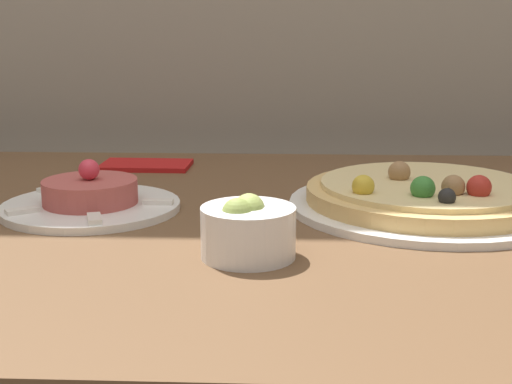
{
  "coord_description": "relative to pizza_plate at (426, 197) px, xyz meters",
  "views": [
    {
      "loc": [
        0.08,
        -0.45,
        1.0
      ],
      "look_at": [
        0.04,
        0.4,
        0.8
      ],
      "focal_mm": 50.0,
      "sensor_mm": 36.0,
      "label": 1
    }
  ],
  "objects": [
    {
      "name": "napkin",
      "position": [
        -0.43,
        0.26,
        -0.01
      ],
      "size": [
        0.15,
        0.09,
        0.01
      ],
      "color": "red",
      "rests_on": "dining_table"
    },
    {
      "name": "tartare_plate",
      "position": [
        -0.45,
        -0.02,
        -0.0
      ],
      "size": [
        0.24,
        0.24,
        0.07
      ],
      "color": "white",
      "rests_on": "dining_table"
    },
    {
      "name": "pizza_plate",
      "position": [
        0.0,
        0.0,
        0.0
      ],
      "size": [
        0.37,
        0.37,
        0.06
      ],
      "color": "white",
      "rests_on": "dining_table"
    },
    {
      "name": "small_bowl",
      "position": [
        -0.23,
        -0.21,
        0.01
      ],
      "size": [
        0.1,
        0.1,
        0.07
      ],
      "color": "white",
      "rests_on": "dining_table"
    },
    {
      "name": "dining_table",
      "position": [
        -0.27,
        -0.04,
        -0.11
      ],
      "size": [
        1.48,
        0.88,
        0.76
      ],
      "color": "brown",
      "rests_on": "ground_plane"
    }
  ]
}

